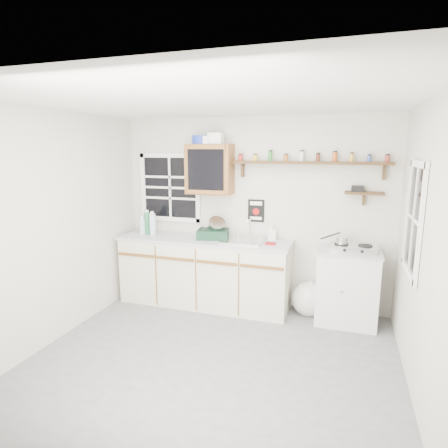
# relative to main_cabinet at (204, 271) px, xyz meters

# --- Properties ---
(room) EXTENTS (3.64, 3.24, 2.54)m
(room) POSITION_rel_main_cabinet_xyz_m (0.58, -1.30, 0.79)
(room) COLOR #555557
(room) RESTS_ON ground
(main_cabinet) EXTENTS (2.31, 0.63, 0.92)m
(main_cabinet) POSITION_rel_main_cabinet_xyz_m (0.00, 0.00, 0.00)
(main_cabinet) COLOR beige
(main_cabinet) RESTS_ON floor
(right_cabinet) EXTENTS (0.73, 0.57, 0.91)m
(right_cabinet) POSITION_rel_main_cabinet_xyz_m (1.83, 0.03, -0.01)
(right_cabinet) COLOR silver
(right_cabinet) RESTS_ON floor
(sink) EXTENTS (0.52, 0.44, 0.29)m
(sink) POSITION_rel_main_cabinet_xyz_m (0.54, 0.01, 0.47)
(sink) COLOR silver
(sink) RESTS_ON main_cabinet
(upper_cabinet) EXTENTS (0.60, 0.32, 0.65)m
(upper_cabinet) POSITION_rel_main_cabinet_xyz_m (0.03, 0.14, 1.36)
(upper_cabinet) COLOR #5A3816
(upper_cabinet) RESTS_ON wall_back
(upper_cabinet_clutter) EXTENTS (0.41, 0.24, 0.14)m
(upper_cabinet_clutter) POSITION_rel_main_cabinet_xyz_m (-0.00, 0.14, 1.75)
(upper_cabinet_clutter) COLOR #192FA5
(upper_cabinet_clutter) RESTS_ON upper_cabinet
(spice_shelf) EXTENTS (1.91, 0.18, 0.34)m
(spice_shelf) POSITION_rel_main_cabinet_xyz_m (1.31, 0.21, 1.46)
(spice_shelf) COLOR black
(spice_shelf) RESTS_ON wall_back
(secondary_shelf) EXTENTS (0.45, 0.16, 0.24)m
(secondary_shelf) POSITION_rel_main_cabinet_xyz_m (1.94, 0.22, 1.12)
(secondary_shelf) COLOR black
(secondary_shelf) RESTS_ON wall_back
(warning_sign) EXTENTS (0.22, 0.02, 0.30)m
(warning_sign) POSITION_rel_main_cabinet_xyz_m (0.63, 0.29, 0.82)
(warning_sign) COLOR black
(warning_sign) RESTS_ON wall_back
(window_back) EXTENTS (0.93, 0.03, 0.98)m
(window_back) POSITION_rel_main_cabinet_xyz_m (-0.62, 0.29, 1.09)
(window_back) COLOR black
(window_back) RESTS_ON wall_back
(window_right) EXTENTS (0.03, 0.78, 1.08)m
(window_right) POSITION_rel_main_cabinet_xyz_m (2.37, -0.75, 0.99)
(window_right) COLOR black
(window_right) RESTS_ON wall_back
(water_bottles) EXTENTS (0.25, 0.12, 0.34)m
(water_bottles) POSITION_rel_main_cabinet_xyz_m (-0.83, -0.00, 0.61)
(water_bottles) COLOR #B0C2CE
(water_bottles) RESTS_ON main_cabinet
(dish_rack) EXTENTS (0.45, 0.38, 0.30)m
(dish_rack) POSITION_rel_main_cabinet_xyz_m (0.13, 0.04, 0.56)
(dish_rack) COLOR black
(dish_rack) RESTS_ON main_cabinet
(soap_bottle) EXTENTS (0.13, 0.13, 0.21)m
(soap_bottle) POSITION_rel_main_cabinet_xyz_m (0.87, 0.19, 0.57)
(soap_bottle) COLOR white
(soap_bottle) RESTS_ON main_cabinet
(rag) EXTENTS (0.13, 0.11, 0.02)m
(rag) POSITION_rel_main_cabinet_xyz_m (0.90, -0.04, 0.47)
(rag) COLOR maroon
(rag) RESTS_ON main_cabinet
(hotplate) EXTENTS (0.54, 0.29, 0.08)m
(hotplate) POSITION_rel_main_cabinet_xyz_m (1.88, 0.01, 0.48)
(hotplate) COLOR silver
(hotplate) RESTS_ON right_cabinet
(saucepan) EXTENTS (0.32, 0.22, 0.15)m
(saucepan) POSITION_rel_main_cabinet_xyz_m (1.73, 0.01, 0.56)
(saucepan) COLOR silver
(saucepan) RESTS_ON hotplate
(trash_bag) EXTENTS (0.42, 0.38, 0.49)m
(trash_bag) POSITION_rel_main_cabinet_xyz_m (1.39, 0.10, -0.25)
(trash_bag) COLOR silver
(trash_bag) RESTS_ON floor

